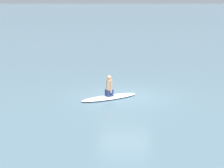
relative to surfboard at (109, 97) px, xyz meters
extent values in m
plane|color=slate|center=(0.37, -0.75, -0.06)|extent=(400.00, 400.00, 0.00)
ellipsoid|color=white|center=(0.00, 0.00, 0.00)|extent=(2.10, 2.95, 0.13)
cube|color=navy|center=(0.00, 0.00, 0.22)|extent=(0.40, 0.42, 0.31)
cylinder|color=tan|center=(0.00, 0.00, 0.62)|extent=(0.40, 0.40, 0.52)
sphere|color=tan|center=(0.00, 0.00, 0.98)|extent=(0.21, 0.21, 0.21)
cylinder|color=tan|center=(0.16, 0.09, 0.55)|extent=(0.11, 0.11, 0.58)
cylinder|color=tan|center=(-0.16, -0.09, 0.55)|extent=(0.11, 0.11, 0.58)
camera|label=1|loc=(-17.23, -0.09, 4.79)|focal=59.69mm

